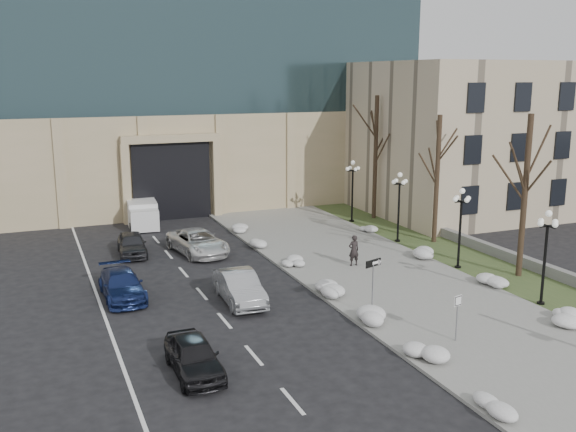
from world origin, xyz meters
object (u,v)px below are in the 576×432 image
object	(u,v)px
box_truck	(142,213)
lamppost_d	(353,183)
car_b	(240,287)
one_way_sign	(376,269)
pedestrian	(354,250)
keep_sign	(457,308)
lamppost_a	(546,245)
lamppost_c	(399,198)
car_e	(132,244)
car_a	(194,356)
car_d	(198,242)
lamppost_b	(461,217)
car_c	(122,285)

from	to	relation	value
box_truck	lamppost_d	bearing A→B (deg)	-14.81
car_b	one_way_sign	xyz separation A→B (m)	(5.21, -4.19, 1.51)
pedestrian	keep_sign	distance (m)	11.33
one_way_sign	car_b	bearing A→B (deg)	122.25
lamppost_a	lamppost_c	distance (m)	13.00
car_b	box_truck	size ratio (longest dim) A/B	0.77
pedestrian	lamppost_a	world-z (taller)	lamppost_a
car_b	car_e	distance (m)	11.22
car_a	lamppost_d	xyz separation A→B (m)	(17.39, 20.16, 2.37)
car_a	car_d	xyz separation A→B (m)	(4.37, 16.16, 0.05)
car_a	lamppost_a	world-z (taller)	lamppost_a
car_d	car_e	bearing A→B (deg)	153.36
lamppost_b	lamppost_c	distance (m)	6.50
car_b	car_c	world-z (taller)	car_b
car_a	car_b	world-z (taller)	car_b
car_e	car_d	bearing A→B (deg)	-12.85
car_a	one_way_sign	bearing A→B (deg)	15.37
lamppost_b	lamppost_c	bearing A→B (deg)	90.00
one_way_sign	lamppost_d	world-z (taller)	lamppost_d
one_way_sign	lamppost_a	bearing A→B (deg)	-32.13
car_c	lamppost_a	distance (m)	20.80
car_d	lamppost_c	world-z (taller)	lamppost_c
keep_sign	lamppost_a	world-z (taller)	lamppost_a
box_truck	one_way_sign	xyz separation A→B (m)	(6.69, -23.03, 1.38)
car_b	box_truck	xyz separation A→B (m)	(-1.47, 18.84, 0.14)
car_b	lamppost_d	size ratio (longest dim) A/B	0.98
lamppost_b	car_a	bearing A→B (deg)	-157.63
car_d	lamppost_a	distance (m)	20.38
car_c	one_way_sign	bearing A→B (deg)	-34.66
car_a	car_e	xyz separation A→B (m)	(0.49, 17.40, 0.01)
car_e	lamppost_c	bearing A→B (deg)	-7.65
pedestrian	one_way_sign	world-z (taller)	one_way_sign
pedestrian	one_way_sign	size ratio (longest dim) A/B	0.66
pedestrian	keep_sign	xyz separation A→B (m)	(-1.20, -11.26, 0.52)
pedestrian	keep_sign	world-z (taller)	keep_sign
car_c	lamppost_b	size ratio (longest dim) A/B	0.99
car_a	lamppost_a	bearing A→B (deg)	2.00
car_a	car_e	world-z (taller)	car_e
car_a	lamppost_d	distance (m)	26.73
car_d	car_a	bearing A→B (deg)	-114.08
one_way_sign	keep_sign	world-z (taller)	one_way_sign
car_b	lamppost_d	bearing A→B (deg)	47.26
car_c	pedestrian	distance (m)	13.26
car_c	lamppost_b	distance (m)	18.95
car_c	keep_sign	distance (m)	16.35
lamppost_c	box_truck	bearing A→B (deg)	141.21
car_e	lamppost_b	distance (m)	19.91
box_truck	lamppost_c	size ratio (longest dim) A/B	1.27
box_truck	car_a	bearing A→B (deg)	-90.38
car_c	box_truck	xyz separation A→B (m)	(3.80, 16.03, 0.22)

